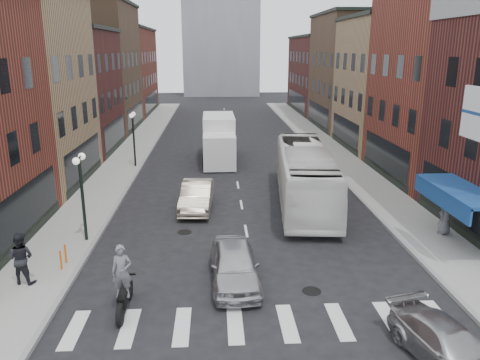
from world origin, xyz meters
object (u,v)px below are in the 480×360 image
streetlamp_near (81,182)px  ped_right_c (445,217)px  transit_bus (305,175)px  sedan_left_near (234,265)px  box_truck (219,139)px  motorcycle_rider (123,281)px  streetlamp_far (133,129)px  bike_rack (63,257)px  ped_left_solo (21,258)px  curb_car (448,346)px  sedan_left_far (197,196)px

streetlamp_near → ped_right_c: streetlamp_near is taller
transit_bus → sedan_left_near: (-4.42, -9.30, -0.90)m
box_truck → motorcycle_rider: bearing=-99.4°
streetlamp_far → box_truck: bearing=17.1°
streetlamp_near → bike_rack: (-0.20, -2.70, -2.36)m
box_truck → bike_rack: bearing=-109.6°
streetlamp_far → bike_rack: streetlamp_far is taller
streetlamp_far → transit_bus: bearing=-38.9°
motorcycle_rider → ped_left_solo: (-4.09, 2.02, 0.00)m
ped_left_solo → curb_car: bearing=169.0°
bike_rack → curb_car: curb_car is taller
transit_bus → sedan_left_far: size_ratio=2.56×
streetlamp_far → motorcycle_rider: streetlamp_far is taller
sedan_left_near → motorcycle_rider: bearing=-156.3°
sedan_left_far → ped_right_c: (11.75, -4.62, 0.22)m
sedan_left_near → sedan_left_far: (-1.70, 8.59, 0.01)m
bike_rack → curb_car: bearing=-27.8°
sedan_left_near → sedan_left_far: 8.76m
curb_car → ped_left_solo: ped_left_solo is taller
bike_rack → streetlamp_near: bearing=85.8°
curb_car → streetlamp_near: bearing=128.5°
transit_bus → curb_car: transit_bus is taller
ped_left_solo → ped_right_c: (17.93, 3.79, -0.16)m
streetlamp_near → ped_right_c: 16.77m
box_truck → ped_right_c: box_truck is taller
streetlamp_far → ped_right_c: streetlamp_far is taller
sedan_left_far → ped_left_solo: 10.44m
streetlamp_far → curb_car: bearing=-62.1°
streetlamp_far → curb_car: size_ratio=1.01×
curb_car → ped_left_solo: (-13.61, 5.29, 0.55)m
streetlamp_near → ped_right_c: bearing=-0.8°
streetlamp_near → curb_car: 15.62m
motorcycle_rider → sedan_left_far: size_ratio=0.53×
box_truck → curb_car: size_ratio=1.96×
motorcycle_rider → curb_car: size_ratio=0.60×
bike_rack → motorcycle_rider: (3.02, -3.33, 0.59)m
box_truck → curb_car: 25.97m
motorcycle_rider → streetlamp_far: bearing=96.8°
transit_bus → sedan_left_near: size_ratio=2.69×
streetlamp_near → bike_rack: size_ratio=5.14×
streetlamp_far → sedan_left_far: bearing=-63.0°
motorcycle_rider → transit_bus: 13.84m
ped_right_c → streetlamp_far: bearing=-74.1°
box_truck → ped_left_solo: size_ratio=4.04×
ped_left_solo → streetlamp_near: bearing=-97.4°
box_truck → ped_left_solo: bearing=-111.2°
motorcycle_rider → bike_rack: bearing=130.9°
streetlamp_far → motorcycle_rider: bearing=-82.0°
ped_left_solo → streetlamp_far: bearing=-83.8°
motorcycle_rider → ped_left_solo: motorcycle_rider is taller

